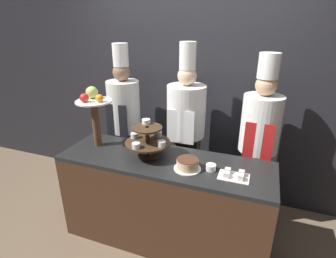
{
  "coord_description": "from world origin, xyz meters",
  "views": [
    {
      "loc": [
        0.74,
        -1.59,
        1.98
      ],
      "look_at": [
        0.0,
        0.39,
        1.12
      ],
      "focal_mm": 28.0,
      "sensor_mm": 36.0,
      "label": 1
    }
  ],
  "objects_px": {
    "cup_white": "(211,167)",
    "chef_center_right": "(259,138)",
    "tiered_stand": "(148,140)",
    "cake_round": "(188,164)",
    "fruit_pedestal": "(94,107)",
    "chef_left": "(125,118)",
    "chef_center_left": "(186,127)",
    "cake_square_tray": "(234,175)"
  },
  "relations": [
    {
      "from": "cake_round",
      "to": "cake_square_tray",
      "type": "height_order",
      "value": "cake_round"
    },
    {
      "from": "cup_white",
      "to": "chef_left",
      "type": "relative_size",
      "value": 0.05
    },
    {
      "from": "tiered_stand",
      "to": "chef_left",
      "type": "height_order",
      "value": "chef_left"
    },
    {
      "from": "tiered_stand",
      "to": "fruit_pedestal",
      "type": "bearing_deg",
      "value": 174.95
    },
    {
      "from": "tiered_stand",
      "to": "chef_center_left",
      "type": "distance_m",
      "value": 0.6
    },
    {
      "from": "chef_center_right",
      "to": "fruit_pedestal",
      "type": "bearing_deg",
      "value": -160.62
    },
    {
      "from": "chef_left",
      "to": "chef_center_left",
      "type": "xyz_separation_m",
      "value": [
        0.73,
        0.0,
        -0.0
      ]
    },
    {
      "from": "tiered_stand",
      "to": "cake_round",
      "type": "height_order",
      "value": "tiered_stand"
    },
    {
      "from": "tiered_stand",
      "to": "fruit_pedestal",
      "type": "height_order",
      "value": "fruit_pedestal"
    },
    {
      "from": "tiered_stand",
      "to": "cup_white",
      "type": "relative_size",
      "value": 4.86
    },
    {
      "from": "cake_square_tray",
      "to": "chef_center_left",
      "type": "relative_size",
      "value": 0.13
    },
    {
      "from": "cup_white",
      "to": "cake_square_tray",
      "type": "relative_size",
      "value": 0.35
    },
    {
      "from": "chef_left",
      "to": "cup_white",
      "type": "bearing_deg",
      "value": -28.58
    },
    {
      "from": "fruit_pedestal",
      "to": "cup_white",
      "type": "height_order",
      "value": "fruit_pedestal"
    },
    {
      "from": "cup_white",
      "to": "chef_center_right",
      "type": "relative_size",
      "value": 0.05
    },
    {
      "from": "tiered_stand",
      "to": "cup_white",
      "type": "height_order",
      "value": "tiered_stand"
    },
    {
      "from": "fruit_pedestal",
      "to": "chef_center_left",
      "type": "distance_m",
      "value": 0.95
    },
    {
      "from": "cake_round",
      "to": "cake_square_tray",
      "type": "xyz_separation_m",
      "value": [
        0.37,
        0.01,
        -0.03
      ]
    },
    {
      "from": "fruit_pedestal",
      "to": "cake_round",
      "type": "distance_m",
      "value": 1.03
    },
    {
      "from": "cake_square_tray",
      "to": "chef_center_right",
      "type": "bearing_deg",
      "value": 77.44
    },
    {
      "from": "chef_center_right",
      "to": "cake_round",
      "type": "bearing_deg",
      "value": -127.94
    },
    {
      "from": "cake_square_tray",
      "to": "chef_left",
      "type": "relative_size",
      "value": 0.13
    },
    {
      "from": "chef_center_right",
      "to": "tiered_stand",
      "type": "bearing_deg",
      "value": -148.04
    },
    {
      "from": "cake_round",
      "to": "cake_square_tray",
      "type": "relative_size",
      "value": 0.95
    },
    {
      "from": "tiered_stand",
      "to": "fruit_pedestal",
      "type": "distance_m",
      "value": 0.61
    },
    {
      "from": "chef_left",
      "to": "chef_center_left",
      "type": "height_order",
      "value": "chef_center_left"
    },
    {
      "from": "tiered_stand",
      "to": "chef_center_right",
      "type": "relative_size",
      "value": 0.23
    },
    {
      "from": "cake_round",
      "to": "chef_center_left",
      "type": "bearing_deg",
      "value": 108.08
    },
    {
      "from": "cake_round",
      "to": "chef_center_right",
      "type": "height_order",
      "value": "chef_center_right"
    },
    {
      "from": "fruit_pedestal",
      "to": "chef_center_left",
      "type": "bearing_deg",
      "value": 34.95
    },
    {
      "from": "fruit_pedestal",
      "to": "chef_center_right",
      "type": "xyz_separation_m",
      "value": [
        1.47,
        0.52,
        -0.29
      ]
    },
    {
      "from": "tiered_stand",
      "to": "cake_square_tray",
      "type": "relative_size",
      "value": 1.69
    },
    {
      "from": "cake_square_tray",
      "to": "chef_left",
      "type": "bearing_deg",
      "value": 153.54
    },
    {
      "from": "fruit_pedestal",
      "to": "chef_left",
      "type": "distance_m",
      "value": 0.59
    },
    {
      "from": "fruit_pedestal",
      "to": "chef_left",
      "type": "xyz_separation_m",
      "value": [
        0.02,
        0.52,
        -0.28
      ]
    },
    {
      "from": "chef_center_left",
      "to": "cake_square_tray",
      "type": "bearing_deg",
      "value": -48.09
    },
    {
      "from": "cup_white",
      "to": "chef_center_right",
      "type": "distance_m",
      "value": 0.7
    },
    {
      "from": "cake_round",
      "to": "chef_center_left",
      "type": "xyz_separation_m",
      "value": [
        -0.22,
        0.66,
        0.06
      ]
    },
    {
      "from": "fruit_pedestal",
      "to": "chef_center_left",
      "type": "height_order",
      "value": "chef_center_left"
    },
    {
      "from": "cake_round",
      "to": "chef_left",
      "type": "height_order",
      "value": "chef_left"
    },
    {
      "from": "chef_left",
      "to": "cake_square_tray",
      "type": "bearing_deg",
      "value": -26.46
    },
    {
      "from": "chef_left",
      "to": "fruit_pedestal",
      "type": "bearing_deg",
      "value": -91.68
    }
  ]
}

